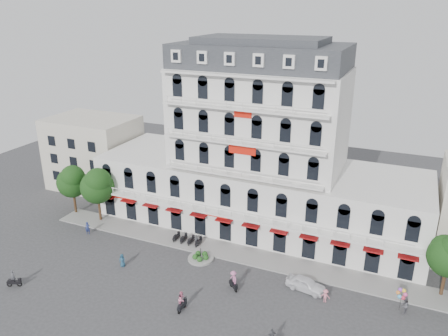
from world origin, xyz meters
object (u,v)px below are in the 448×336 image
at_px(rider_center, 233,280).
at_px(balloon_vendor, 404,302).
at_px(rider_west, 13,279).
at_px(parked_car, 306,284).
at_px(rider_southwest, 182,301).

relative_size(rider_center, balloon_vendor, 0.95).
relative_size(rider_west, balloon_vendor, 0.85).
relative_size(parked_car, balloon_vendor, 1.80).
distance_m(parked_car, rider_west, 32.39).
bearing_deg(rider_west, parked_car, -3.57).
bearing_deg(balloon_vendor, rider_west, -162.38).
xyz_separation_m(parked_car, rider_southwest, (-10.83, -8.45, 0.43)).
height_order(parked_car, rider_west, rider_west).
distance_m(parked_car, rider_center, 7.98).
distance_m(rider_center, balloon_vendor, 17.63).
relative_size(rider_southwest, balloon_vendor, 0.93).
relative_size(parked_car, rider_west, 2.12).
height_order(rider_west, rider_southwest, rider_southwest).
height_order(parked_car, balloon_vendor, balloon_vendor).
bearing_deg(parked_car, rider_southwest, 137.12).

